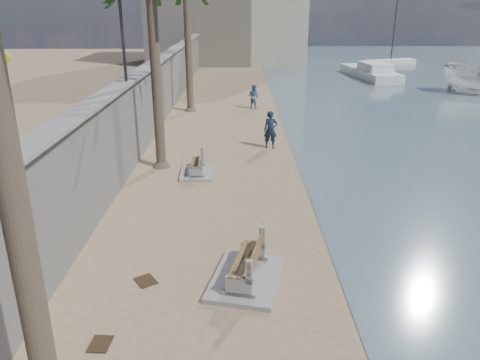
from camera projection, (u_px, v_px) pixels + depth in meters
name	position (u px, v px, depth m)	size (l,w,h in m)	color
seawall	(159.00, 93.00, 27.06)	(0.45, 70.00, 3.50)	gray
wall_cap	(157.00, 61.00, 26.43)	(0.80, 70.00, 0.12)	gray
end_building	(227.00, 1.00, 55.20)	(18.00, 12.00, 14.00)	#B7AA93
bench_near	(247.00, 265.00, 11.60)	(2.11, 2.68, 1.00)	gray
bench_far	(197.00, 166.00, 19.08)	(1.39, 1.98, 0.81)	gray
streetlight	(120.00, 1.00, 17.86)	(0.28, 0.28, 5.12)	#2D2D33
person_a	(271.00, 127.00, 22.34)	(0.74, 0.50, 2.06)	#122032
person_b	(253.00, 95.00, 31.13)	(0.85, 0.66, 1.77)	#4C729D
yacht_far	(370.00, 74.00, 44.88)	(9.56, 2.68, 1.50)	silver
sailboat_west	(391.00, 62.00, 54.43)	(6.20, 3.45, 10.16)	silver
debris_b	(100.00, 344.00, 9.53)	(0.52, 0.42, 0.03)	#382616
debris_d	(146.00, 281.00, 11.71)	(0.55, 0.44, 0.03)	#382616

